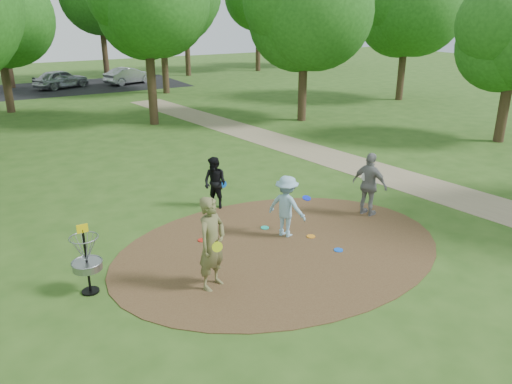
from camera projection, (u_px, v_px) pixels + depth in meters
ground at (280, 249)px, 12.25m from camera, size 100.00×100.00×0.00m
dirt_clearing at (280, 248)px, 12.25m from camera, size 8.40×8.40×0.02m
footpath at (410, 182)px, 16.92m from camera, size 7.55×39.89×0.01m
parking_lot at (88, 86)px, 37.55m from camera, size 14.00×8.00×0.01m
player_observer_with_disc at (212, 244)px, 10.23m from camera, size 0.88×0.78×2.03m
player_throwing_with_disc at (287, 206)px, 12.68m from camera, size 1.20×1.21×1.62m
player_walking_with_disc at (215, 183)px, 14.50m from camera, size 0.86×0.93×1.54m
player_waiting_with_disc at (370, 185)px, 13.93m from camera, size 0.74×1.15×1.83m
disc_ground_cyan at (265, 228)px, 13.35m from camera, size 0.22×0.22×0.02m
disc_ground_blue at (338, 250)px, 12.12m from camera, size 0.22×0.22×0.02m
disc_ground_red at (202, 240)px, 12.63m from camera, size 0.22×0.22×0.02m
car_left at (61, 79)px, 36.32m from camera, size 4.28×3.09×1.36m
car_right at (129, 76)px, 38.44m from camera, size 4.04×2.52×1.26m
disc_ground_orange at (311, 236)px, 12.84m from camera, size 0.22×0.22×0.02m
disc_golf_basket at (86, 254)px, 10.08m from camera, size 0.63×0.63×1.54m
tree_ring at (172, 15)px, 20.18m from camera, size 37.47×45.60×9.58m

